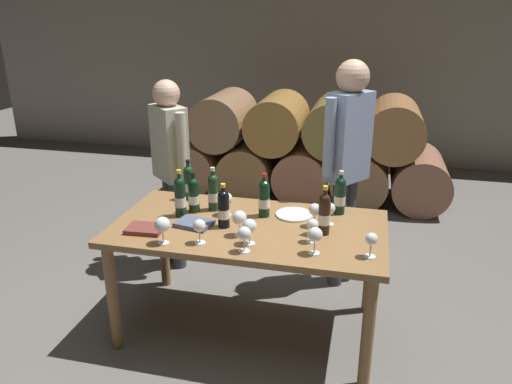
{
  "coord_description": "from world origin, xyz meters",
  "views": [
    {
      "loc": [
        0.69,
        -2.71,
        2.03
      ],
      "look_at": [
        0.0,
        0.2,
        0.91
      ],
      "focal_mm": 34.29,
      "sensor_mm": 36.0,
      "label": 1
    }
  ],
  "objects": [
    {
      "name": "leather_ledger",
      "position": [
        -0.33,
        -0.08,
        0.77
      ],
      "size": [
        0.25,
        0.2,
        0.03
      ],
      "primitive_type": "cube",
      "rotation": [
        0.0,
        0.0,
        -0.19
      ],
      "color": "#4C5670",
      "rests_on": "dining_table"
    },
    {
      "name": "wine_glass_0",
      "position": [
        -0.02,
        -0.15,
        0.87
      ],
      "size": [
        0.09,
        0.09,
        0.16
      ],
      "color": "white",
      "rests_on": "dining_table"
    },
    {
      "name": "dining_table",
      "position": [
        0.0,
        0.0,
        0.67
      ],
      "size": [
        1.7,
        0.9,
        0.76
      ],
      "color": "olive",
      "rests_on": "ground_plane"
    },
    {
      "name": "wine_bottle_4",
      "position": [
        -0.14,
        -0.06,
        0.88
      ],
      "size": [
        0.07,
        0.07,
        0.28
      ],
      "color": "black",
      "rests_on": "dining_table"
    },
    {
      "name": "wine_glass_9",
      "position": [
        -0.18,
        0.13,
        0.87
      ],
      "size": [
        0.08,
        0.08,
        0.16
      ],
      "color": "white",
      "rests_on": "dining_table"
    },
    {
      "name": "ground_plane",
      "position": [
        0.0,
        0.0,
        0.0
      ],
      "size": [
        14.0,
        14.0,
        0.0
      ],
      "primitive_type": "plane",
      "color": "#66635E"
    },
    {
      "name": "wine_bottle_5",
      "position": [
        0.47,
        -0.01,
        0.89
      ],
      "size": [
        0.07,
        0.07,
        0.31
      ],
      "color": "black",
      "rests_on": "dining_table"
    },
    {
      "name": "serving_plate",
      "position": [
        0.25,
        0.22,
        0.77
      ],
      "size": [
        0.24,
        0.24,
        0.01
      ],
      "primitive_type": "cylinder",
      "color": "white",
      "rests_on": "dining_table"
    },
    {
      "name": "taster_seated_left",
      "position": [
        -0.81,
        0.72,
        0.92
      ],
      "size": [
        0.39,
        0.35,
        1.54
      ],
      "color": "#383842",
      "rests_on": "ground_plane"
    },
    {
      "name": "wine_glass_4",
      "position": [
        0.45,
        -0.28,
        0.87
      ],
      "size": [
        0.08,
        0.08,
        0.16
      ],
      "color": "white",
      "rests_on": "dining_table"
    },
    {
      "name": "wine_glass_1",
      "position": [
        0.4,
        0.08,
        0.87
      ],
      "size": [
        0.08,
        0.08,
        0.15
      ],
      "color": "white",
      "rests_on": "dining_table"
    },
    {
      "name": "wine_glass_5",
      "position": [
        -0.42,
        -0.36,
        0.88
      ],
      "size": [
        0.09,
        0.09,
        0.16
      ],
      "color": "white",
      "rests_on": "dining_table"
    },
    {
      "name": "wine_bottle_3",
      "position": [
        -0.52,
        0.34,
        0.89
      ],
      "size": [
        0.07,
        0.07,
        0.29
      ],
      "color": "#19381E",
      "rests_on": "dining_table"
    },
    {
      "name": "barrel_stack",
      "position": [
        0.0,
        2.6,
        0.54
      ],
      "size": [
        3.12,
        0.9,
        1.15
      ],
      "color": "#946342",
      "rests_on": "ground_plane"
    },
    {
      "name": "wine_glass_6",
      "position": [
        0.07,
        -0.25,
        0.87
      ],
      "size": [
        0.08,
        0.08,
        0.16
      ],
      "color": "white",
      "rests_on": "dining_table"
    },
    {
      "name": "cellar_back_wall",
      "position": [
        0.0,
        4.2,
        1.4
      ],
      "size": [
        10.0,
        0.24,
        2.8
      ],
      "primitive_type": "cube",
      "color": "gray",
      "rests_on": "ground_plane"
    },
    {
      "name": "wine_glass_8",
      "position": [
        0.42,
        -0.14,
        0.86
      ],
      "size": [
        0.07,
        0.07,
        0.14
      ],
      "color": "white",
      "rests_on": "dining_table"
    },
    {
      "name": "sommelier_presenting",
      "position": [
        0.55,
        0.75,
        1.04
      ],
      "size": [
        0.33,
        0.41,
        1.72
      ],
      "color": "#383842",
      "rests_on": "ground_plane"
    },
    {
      "name": "wine_bottle_6",
      "position": [
        -0.47,
        0.04,
        0.9
      ],
      "size": [
        0.07,
        0.07,
        0.32
      ],
      "color": "black",
      "rests_on": "dining_table"
    },
    {
      "name": "wine_glass_10",
      "position": [
        0.06,
        -0.35,
        0.87
      ],
      "size": [
        0.08,
        0.08,
        0.15
      ],
      "color": "white",
      "rests_on": "dining_table"
    },
    {
      "name": "wine_bottle_0",
      "position": [
        -0.41,
        0.13,
        0.88
      ],
      "size": [
        0.07,
        0.07,
        0.28
      ],
      "color": "black",
      "rests_on": "dining_table"
    },
    {
      "name": "wine_bottle_2",
      "position": [
        0.54,
        0.32,
        0.89
      ],
      "size": [
        0.07,
        0.07,
        0.3
      ],
      "color": "black",
      "rests_on": "dining_table"
    },
    {
      "name": "wine_bottle_7",
      "position": [
        0.06,
        0.17,
        0.89
      ],
      "size": [
        0.07,
        0.07,
        0.29
      ],
      "color": "black",
      "rests_on": "dining_table"
    },
    {
      "name": "wine_glass_2",
      "position": [
        0.75,
        -0.25,
        0.86
      ],
      "size": [
        0.07,
        0.07,
        0.14
      ],
      "color": "white",
      "rests_on": "dining_table"
    },
    {
      "name": "wine_glass_7",
      "position": [
        0.49,
        0.13,
        0.86
      ],
      "size": [
        0.07,
        0.07,
        0.15
      ],
      "color": "white",
      "rests_on": "dining_table"
    },
    {
      "name": "tasting_notebook",
      "position": [
        -0.59,
        -0.23,
        0.77
      ],
      "size": [
        0.23,
        0.17,
        0.03
      ],
      "primitive_type": "cube",
      "rotation": [
        0.0,
        0.0,
        0.06
      ],
      "color": "brown",
      "rests_on": "dining_table"
    },
    {
      "name": "wine_bottle_1",
      "position": [
        -0.29,
        0.19,
        0.89
      ],
      "size": [
        0.07,
        0.07,
        0.3
      ],
      "color": "#19381E",
      "rests_on": "dining_table"
    },
    {
      "name": "wine_glass_3",
      "position": [
        -0.21,
        -0.3,
        0.87
      ],
      "size": [
        0.07,
        0.07,
        0.15
      ],
      "color": "white",
      "rests_on": "dining_table"
    }
  ]
}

